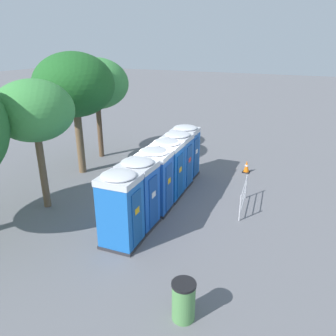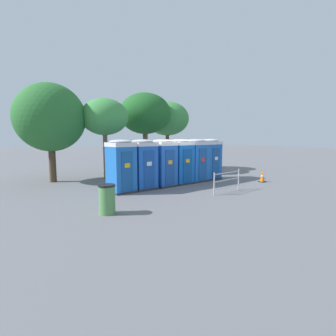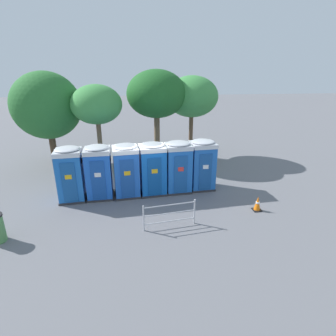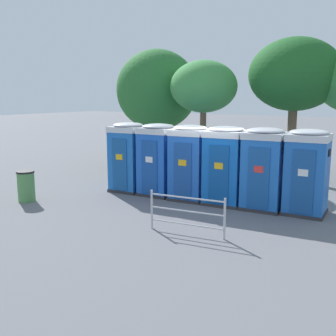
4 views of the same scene
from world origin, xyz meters
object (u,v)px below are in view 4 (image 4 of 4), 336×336
at_px(portapotty_1, 158,159).
at_px(trash_can, 26,186).
at_px(street_tree_3, 204,87).
at_px(portapotty_0, 128,157).
at_px(event_barrier, 187,212).
at_px(street_tree_0, 295,75).
at_px(street_tree_1, 157,90).
at_px(portapotty_4, 264,168).
at_px(portapotty_2, 190,162).
at_px(portapotty_5, 307,172).
at_px(portapotty_3, 225,165).

xyz_separation_m(portapotty_1, trash_can, (-3.27, -3.09, -0.76)).
bearing_deg(street_tree_3, portapotty_0, -103.00).
relative_size(street_tree_3, event_barrier, 2.45).
height_order(street_tree_0, street_tree_3, street_tree_0).
bearing_deg(street_tree_1, portapotty_0, -68.43).
bearing_deg(trash_can, portapotty_4, 24.86).
height_order(portapotty_0, trash_can, portapotty_0).
relative_size(portapotty_4, trash_can, 2.46).
xyz_separation_m(portapotty_4, street_tree_3, (-4.07, 3.95, 2.59)).
xyz_separation_m(portapotty_2, street_tree_0, (2.04, 5.23, 3.05)).
xyz_separation_m(street_tree_1, trash_can, (-0.02, -8.07, -3.25)).
height_order(portapotty_4, street_tree_0, street_tree_0).
distance_m(portapotty_1, portapotty_5, 5.04).
distance_m(portapotty_3, street_tree_0, 6.04).
distance_m(portapotty_2, street_tree_0, 6.39).
relative_size(portapotty_3, event_barrier, 1.24).
xyz_separation_m(portapotty_3, portapotty_5, (2.51, 0.23, 0.00)).
xyz_separation_m(portapotty_0, event_barrier, (4.11, -3.02, -0.72)).
bearing_deg(portapotty_0, event_barrier, -36.27).
bearing_deg(portapotty_5, portapotty_4, -173.65).
bearing_deg(trash_can, portapotty_3, 28.76).
relative_size(portapotty_2, portapotty_3, 1.00).
bearing_deg(street_tree_0, portapotty_1, -122.23).
height_order(street_tree_1, trash_can, street_tree_1).
bearing_deg(portapotty_4, portapotty_0, -177.19).
relative_size(portapotty_1, street_tree_3, 0.51).
bearing_deg(trash_can, street_tree_0, 51.71).
xyz_separation_m(portapotty_1, portapotty_3, (2.52, 0.09, -0.00)).
relative_size(street_tree_0, street_tree_1, 1.02).
bearing_deg(portapotty_2, event_barrier, -62.83).
xyz_separation_m(portapotty_4, event_barrier, (-0.92, -3.26, -0.72)).
bearing_deg(street_tree_1, portapotty_1, -56.84).
bearing_deg(portapotty_0, portapotty_4, 2.81).
distance_m(portapotty_1, event_barrier, 4.26).
relative_size(portapotty_2, street_tree_1, 0.44).
distance_m(trash_can, event_barrier, 6.13).
distance_m(portapotty_2, portapotty_3, 1.26).
bearing_deg(street_tree_3, portapotty_1, -85.98).
xyz_separation_m(portapotty_1, portapotty_4, (3.78, 0.18, -0.00)).
bearing_deg(portapotty_5, portapotty_3, -174.84).
distance_m(portapotty_0, portapotty_2, 2.52).
bearing_deg(street_tree_3, portapotty_4, -44.14).
distance_m(street_tree_1, event_barrier, 10.62).
relative_size(portapotty_1, portapotty_3, 1.00).
bearing_deg(street_tree_0, portapotty_4, -84.67).
relative_size(portapotty_4, portapotty_5, 1.00).
distance_m(portapotty_0, portapotty_4, 5.04).
xyz_separation_m(portapotty_5, street_tree_0, (-1.73, 4.92, 3.05)).
height_order(portapotty_1, portapotty_5, same).
bearing_deg(portapotty_4, event_barrier, -105.79).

